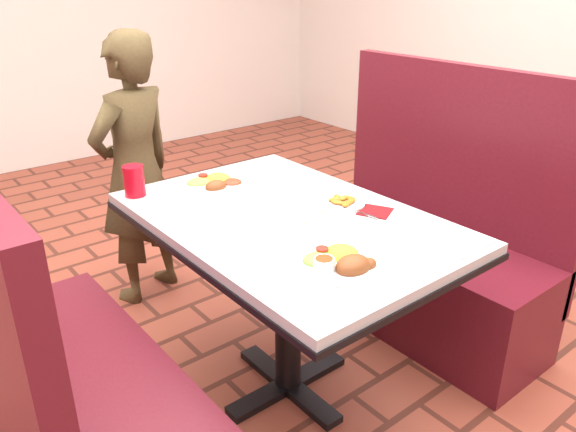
# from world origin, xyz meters

# --- Properties ---
(dining_table) EXTENTS (0.81, 1.21, 0.75)m
(dining_table) POSITION_xyz_m (0.00, 0.00, 0.65)
(dining_table) COLOR #BBBEC0
(dining_table) RESTS_ON ground
(booth_bench_left) EXTENTS (0.47, 1.20, 1.17)m
(booth_bench_left) POSITION_xyz_m (-0.80, 0.00, 0.33)
(booth_bench_left) COLOR maroon
(booth_bench_left) RESTS_ON ground
(booth_bench_right) EXTENTS (0.47, 1.20, 1.17)m
(booth_bench_right) POSITION_xyz_m (0.80, 0.00, 0.33)
(booth_bench_right) COLOR maroon
(booth_bench_right) RESTS_ON ground
(diner_person) EXTENTS (0.55, 0.45, 1.31)m
(diner_person) POSITION_xyz_m (-0.10, 1.04, 0.65)
(diner_person) COLOR brown
(diner_person) RESTS_ON ground
(near_dinner_plate) EXTENTS (0.26, 0.26, 0.08)m
(near_dinner_plate) POSITION_xyz_m (-0.11, -0.38, 0.78)
(near_dinner_plate) COLOR white
(near_dinner_plate) RESTS_ON dining_table
(far_dinner_plate) EXTENTS (0.26, 0.26, 0.07)m
(far_dinner_plate) POSITION_xyz_m (-0.04, 0.41, 0.77)
(far_dinner_plate) COLOR white
(far_dinner_plate) RESTS_ON dining_table
(plantain_plate) EXTENTS (0.16, 0.16, 0.02)m
(plantain_plate) POSITION_xyz_m (0.22, -0.05, 0.76)
(plantain_plate) COLOR white
(plantain_plate) RESTS_ON dining_table
(maroon_napkin) EXTENTS (0.15, 0.15, 0.00)m
(maroon_napkin) POSITION_xyz_m (0.26, -0.16, 0.75)
(maroon_napkin) COLOR #610E11
(maroon_napkin) RESTS_ON dining_table
(spoon_utensil) EXTENTS (0.02, 0.12, 0.00)m
(spoon_utensil) POSITION_xyz_m (0.21, -0.16, 0.75)
(spoon_utensil) COLOR silver
(spoon_utensil) RESTS_ON dining_table
(red_tumbler) EXTENTS (0.08, 0.08, 0.12)m
(red_tumbler) POSITION_xyz_m (-0.33, 0.52, 0.81)
(red_tumbler) COLOR red
(red_tumbler) RESTS_ON dining_table
(paper_napkin) EXTENTS (0.20, 0.15, 0.01)m
(paper_napkin) POSITION_xyz_m (0.28, -0.50, 0.76)
(paper_napkin) COLOR white
(paper_napkin) RESTS_ON dining_table
(knife_utensil) EXTENTS (0.07, 0.17, 0.00)m
(knife_utensil) POSITION_xyz_m (-0.08, -0.36, 0.76)
(knife_utensil) COLOR silver
(knife_utensil) RESTS_ON dining_table
(fork_utensil) EXTENTS (0.04, 0.13, 0.00)m
(fork_utensil) POSITION_xyz_m (-0.06, -0.42, 0.76)
(fork_utensil) COLOR silver
(fork_utensil) RESTS_ON dining_table
(lettuce_shreds) EXTENTS (0.28, 0.32, 0.00)m
(lettuce_shreds) POSITION_xyz_m (0.04, 0.06, 0.75)
(lettuce_shreds) COLOR #85B94A
(lettuce_shreds) RESTS_ON dining_table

